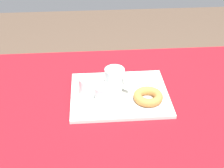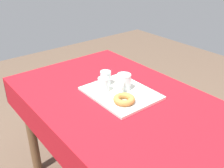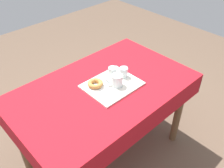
{
  "view_description": "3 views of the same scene",
  "coord_description": "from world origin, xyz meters",
  "px_view_note": "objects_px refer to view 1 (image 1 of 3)",
  "views": [
    {
      "loc": [
        -0.16,
        -0.98,
        1.53
      ],
      "look_at": [
        -0.09,
        0.03,
        0.83
      ],
      "focal_mm": 49.66,
      "sensor_mm": 36.0,
      "label": 1
    },
    {
      "loc": [
        0.91,
        -0.8,
        1.49
      ],
      "look_at": [
        -0.09,
        -0.0,
        0.83
      ],
      "focal_mm": 41.54,
      "sensor_mm": 36.0,
      "label": 2
    },
    {
      "loc": [
        0.93,
        1.08,
        1.9
      ],
      "look_at": [
        -0.05,
        0.04,
        0.79
      ],
      "focal_mm": 39.47,
      "sensor_mm": 36.0,
      "label": 3
    }
  ],
  "objects_px": {
    "dining_table": "(133,119)",
    "water_glass_near": "(103,97)",
    "tea_mug_left": "(115,79)",
    "sugar_donut_left": "(148,97)",
    "water_glass_far": "(87,88)",
    "serving_tray": "(119,94)",
    "donut_plate_left": "(148,101)"
  },
  "relations": [
    {
      "from": "serving_tray",
      "to": "water_glass_near",
      "type": "distance_m",
      "value": 0.11
    },
    {
      "from": "serving_tray",
      "to": "water_glass_far",
      "type": "distance_m",
      "value": 0.14
    },
    {
      "from": "water_glass_far",
      "to": "sugar_donut_left",
      "type": "distance_m",
      "value": 0.24
    },
    {
      "from": "water_glass_far",
      "to": "donut_plate_left",
      "type": "xyz_separation_m",
      "value": [
        0.23,
        -0.06,
        -0.03
      ]
    },
    {
      "from": "sugar_donut_left",
      "to": "water_glass_near",
      "type": "bearing_deg",
      "value": -179.0
    },
    {
      "from": "water_glass_near",
      "to": "water_glass_far",
      "type": "xyz_separation_m",
      "value": [
        -0.06,
        0.06,
        0.0
      ]
    },
    {
      "from": "dining_table",
      "to": "water_glass_near",
      "type": "distance_m",
      "value": 0.2
    },
    {
      "from": "donut_plate_left",
      "to": "water_glass_near",
      "type": "bearing_deg",
      "value": -179.0
    },
    {
      "from": "water_glass_near",
      "to": "donut_plate_left",
      "type": "bearing_deg",
      "value": 1.0
    },
    {
      "from": "tea_mug_left",
      "to": "serving_tray",
      "type": "bearing_deg",
      "value": -66.0
    },
    {
      "from": "tea_mug_left",
      "to": "water_glass_near",
      "type": "relative_size",
      "value": 1.27
    },
    {
      "from": "water_glass_near",
      "to": "sugar_donut_left",
      "type": "height_order",
      "value": "water_glass_near"
    },
    {
      "from": "dining_table",
      "to": "serving_tray",
      "type": "height_order",
      "value": "serving_tray"
    },
    {
      "from": "water_glass_far",
      "to": "donut_plate_left",
      "type": "relative_size",
      "value": 0.62
    },
    {
      "from": "water_glass_near",
      "to": "donut_plate_left",
      "type": "distance_m",
      "value": 0.18
    },
    {
      "from": "serving_tray",
      "to": "dining_table",
      "type": "bearing_deg",
      "value": -30.67
    },
    {
      "from": "tea_mug_left",
      "to": "sugar_donut_left",
      "type": "xyz_separation_m",
      "value": [
        0.12,
        -0.1,
        -0.02
      ]
    },
    {
      "from": "sugar_donut_left",
      "to": "tea_mug_left",
      "type": "bearing_deg",
      "value": 139.99
    },
    {
      "from": "water_glass_near",
      "to": "water_glass_far",
      "type": "height_order",
      "value": "same"
    },
    {
      "from": "dining_table",
      "to": "sugar_donut_left",
      "type": "relative_size",
      "value": 11.88
    },
    {
      "from": "water_glass_near",
      "to": "sugar_donut_left",
      "type": "xyz_separation_m",
      "value": [
        0.17,
        0.0,
        -0.01
      ]
    },
    {
      "from": "donut_plate_left",
      "to": "sugar_donut_left",
      "type": "bearing_deg",
      "value": -135.0
    },
    {
      "from": "serving_tray",
      "to": "sugar_donut_left",
      "type": "relative_size",
      "value": 3.42
    },
    {
      "from": "water_glass_near",
      "to": "donut_plate_left",
      "type": "xyz_separation_m",
      "value": [
        0.17,
        0.0,
        -0.03
      ]
    },
    {
      "from": "dining_table",
      "to": "water_glass_far",
      "type": "distance_m",
      "value": 0.24
    },
    {
      "from": "dining_table",
      "to": "water_glass_near",
      "type": "bearing_deg",
      "value": -164.17
    },
    {
      "from": "dining_table",
      "to": "serving_tray",
      "type": "relative_size",
      "value": 3.48
    },
    {
      "from": "dining_table",
      "to": "serving_tray",
      "type": "xyz_separation_m",
      "value": [
        -0.06,
        0.03,
        0.11
      ]
    },
    {
      "from": "water_glass_near",
      "to": "water_glass_far",
      "type": "distance_m",
      "value": 0.09
    },
    {
      "from": "serving_tray",
      "to": "donut_plate_left",
      "type": "xyz_separation_m",
      "value": [
        0.1,
        -0.07,
        0.01
      ]
    },
    {
      "from": "tea_mug_left",
      "to": "water_glass_near",
      "type": "xyz_separation_m",
      "value": [
        -0.05,
        -0.1,
        -0.01
      ]
    },
    {
      "from": "dining_table",
      "to": "tea_mug_left",
      "type": "height_order",
      "value": "tea_mug_left"
    }
  ]
}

